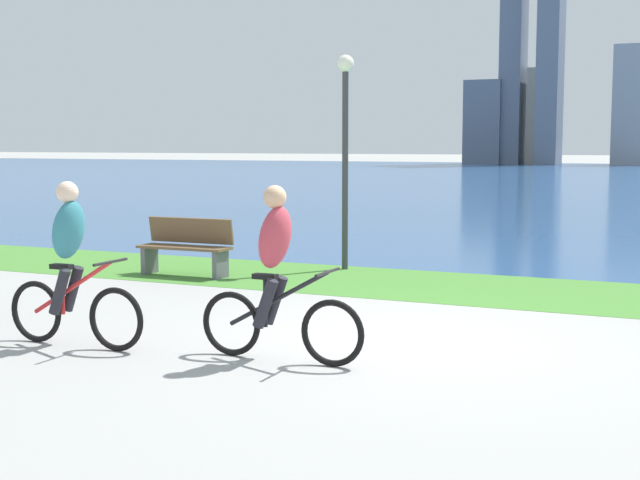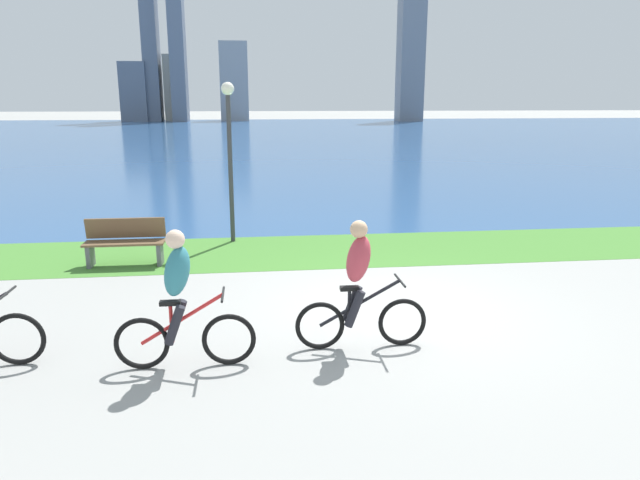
{
  "view_description": "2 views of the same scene",
  "coord_description": "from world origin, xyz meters",
  "px_view_note": "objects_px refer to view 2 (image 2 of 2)",
  "views": [
    {
      "loc": [
        3.02,
        -8.72,
        2.06
      ],
      "look_at": [
        -0.74,
        -0.32,
        1.06
      ],
      "focal_mm": 49.85,
      "sensor_mm": 36.0,
      "label": 1
    },
    {
      "loc": [
        -2.04,
        -8.13,
        3.12
      ],
      "look_at": [
        -1.05,
        0.22,
        1.06
      ],
      "focal_mm": 32.38,
      "sensor_mm": 36.0,
      "label": 2
    }
  ],
  "objects_px": {
    "lamppost_tall": "(229,138)",
    "cyclist_lead": "(359,286)",
    "bench_near_path": "(125,242)",
    "cyclist_trailing": "(180,301)"
  },
  "relations": [
    {
      "from": "bench_near_path",
      "to": "lamppost_tall",
      "type": "bearing_deg",
      "value": 39.76
    },
    {
      "from": "cyclist_lead",
      "to": "lamppost_tall",
      "type": "height_order",
      "value": "lamppost_tall"
    },
    {
      "from": "bench_near_path",
      "to": "cyclist_lead",
      "type": "bearing_deg",
      "value": -48.78
    },
    {
      "from": "cyclist_lead",
      "to": "cyclist_trailing",
      "type": "relative_size",
      "value": 1.01
    },
    {
      "from": "bench_near_path",
      "to": "lamppost_tall",
      "type": "height_order",
      "value": "lamppost_tall"
    },
    {
      "from": "cyclist_trailing",
      "to": "bench_near_path",
      "type": "bearing_deg",
      "value": 108.99
    },
    {
      "from": "lamppost_tall",
      "to": "cyclist_lead",
      "type": "bearing_deg",
      "value": -73.47
    },
    {
      "from": "cyclist_lead",
      "to": "bench_near_path",
      "type": "xyz_separation_m",
      "value": [
        -3.76,
        4.29,
        -0.38
      ]
    },
    {
      "from": "cyclist_trailing",
      "to": "bench_near_path",
      "type": "relative_size",
      "value": 1.12
    },
    {
      "from": "cyclist_lead",
      "to": "lamppost_tall",
      "type": "relative_size",
      "value": 0.49
    }
  ]
}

